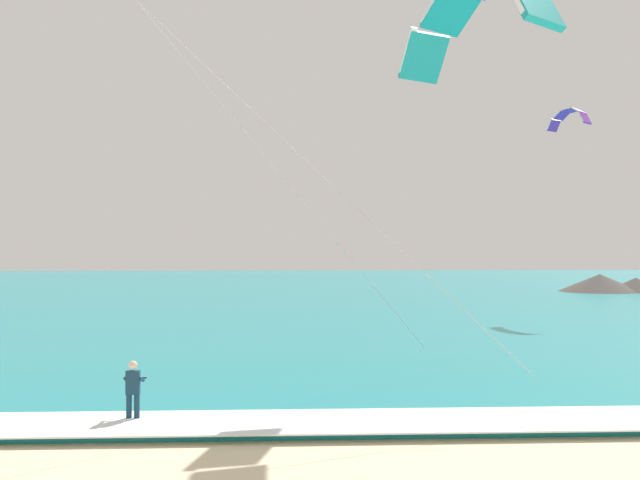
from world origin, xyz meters
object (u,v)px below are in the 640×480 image
(surfboard, at_px, (133,426))
(kite_distant, at_px, (570,116))
(kite_primary, at_px, (474,8))
(kitesurfer, at_px, (133,390))

(surfboard, distance_m, kite_distant, 38.88)
(kite_primary, relative_size, kite_distant, 3.18)
(kitesurfer, bearing_deg, kite_distant, 52.31)
(kitesurfer, height_order, kite_distant, kite_distant)
(kite_primary, bearing_deg, kitesurfer, -162.81)
(surfboard, bearing_deg, kite_primary, 17.29)
(kite_primary, bearing_deg, kite_distant, 63.71)
(kite_primary, distance_m, kite_distant, 29.07)
(surfboard, distance_m, kite_primary, 15.39)
(surfboard, xyz_separation_m, kite_distant, (22.39, 29.00, 13.01))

